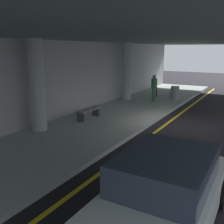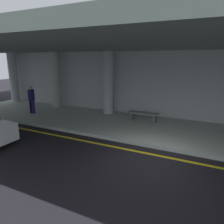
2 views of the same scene
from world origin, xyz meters
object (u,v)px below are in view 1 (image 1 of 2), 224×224
person_waiting_for_ride (154,86)px  trash_bin_steel (175,93)px  car_white (163,194)px  bench_metal (89,111)px  suitcase_upright_primary (155,92)px  support_column_right_mid (127,71)px  support_column_center (37,86)px

person_waiting_for_ride → trash_bin_steel: 1.84m
trash_bin_steel → car_white: bearing=-164.2°
bench_metal → trash_bin_steel: 7.44m
trash_bin_steel → bench_metal: bearing=164.1°
suitcase_upright_primary → support_column_right_mid: bearing=130.2°
person_waiting_for_ride → trash_bin_steel: size_ratio=1.98×
support_column_center → car_white: bearing=-116.8°
bench_metal → suitcase_upright_primary: bearing=-4.8°
support_column_center → trash_bin_steel: 10.13m
car_white → person_waiting_for_ride: person_waiting_for_ride is taller
bench_metal → car_white: bearing=-135.3°
car_white → bench_metal: bearing=-139.8°
car_white → suitcase_upright_primary: 13.90m
car_white → trash_bin_steel: car_white is taller
suitcase_upright_primary → trash_bin_steel: (-0.04, -1.43, 0.11)m
suitcase_upright_primary → car_white: bearing=-169.5°
person_waiting_for_ride → suitcase_upright_primary: bearing=-104.7°
support_column_right_mid → bench_metal: (-5.52, -0.75, -1.47)m
support_column_right_mid → suitcase_upright_primary: size_ratio=4.06×
person_waiting_for_ride → bench_metal: 5.78m
support_column_right_mid → bench_metal: support_column_right_mid is taller
bench_metal → support_column_right_mid: bearing=7.8°
support_column_center → person_waiting_for_ride: size_ratio=2.17×
suitcase_upright_primary → trash_bin_steel: size_ratio=1.06×
suitcase_upright_primary → trash_bin_steel: suitcase_upright_primary is taller
support_column_right_mid → suitcase_upright_primary: (1.68, -1.36, -1.51)m
support_column_right_mid → person_waiting_for_ride: support_column_right_mid is taller
support_column_center → car_white: (-3.25, -6.44, -1.26)m
person_waiting_for_ride → bench_metal: size_ratio=1.05×
support_column_center → bench_metal: (2.48, -0.75, -1.47)m
support_column_right_mid → suitcase_upright_primary: support_column_right_mid is taller
support_column_right_mid → suitcase_upright_primary: 2.64m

